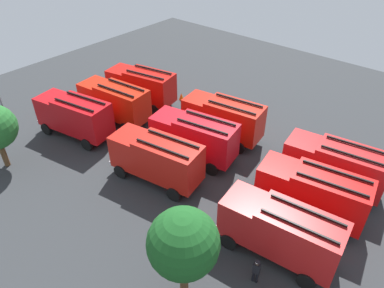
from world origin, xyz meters
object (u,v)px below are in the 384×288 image
fire_truck_2 (141,85)px  firefighter_0 (249,118)px  fire_truck_5 (114,101)px  fire_truck_3 (312,192)px  traffic_cone_1 (181,96)px  fire_truck_6 (280,230)px  traffic_cone_0 (206,230)px  fire_truck_8 (74,115)px  fire_truck_0 (335,164)px  firefighter_2 (206,241)px  fire_truck_4 (194,136)px  firefighter_3 (256,270)px  tree_0 (183,244)px  fire_truck_1 (223,117)px  fire_truck_7 (157,158)px

fire_truck_2 → firefighter_0: size_ratio=4.67×
firefighter_0 → fire_truck_5: bearing=-40.0°
fire_truck_3 → traffic_cone_1: fire_truck_3 is taller
fire_truck_6 → traffic_cone_0: fire_truck_6 is taller
fire_truck_6 → fire_truck_8: 20.13m
fire_truck_0 → fire_truck_8: size_ratio=0.99×
fire_truck_0 → traffic_cone_0: (4.32, 9.41, -1.86)m
fire_truck_3 → firefighter_2: (3.38, 6.94, -1.12)m
fire_truck_4 → fire_truck_6: size_ratio=1.01×
fire_truck_0 → firefighter_3: bearing=82.2°
fire_truck_4 → fire_truck_6: same height
fire_truck_6 → traffic_cone_1: 20.81m
tree_0 → traffic_cone_1: bearing=-48.1°
fire_truck_3 → firefighter_0: (9.20, -6.93, -1.26)m
firefighter_3 → firefighter_0: bearing=18.8°
fire_truck_1 → fire_truck_8: size_ratio=0.99×
tree_0 → firefighter_0: bearing=-68.7°
fire_truck_2 → fire_truck_6: size_ratio=1.01×
fire_truck_7 → traffic_cone_0: fire_truck_7 is taller
fire_truck_3 → firefighter_3: bearing=80.8°
fire_truck_6 → traffic_cone_0: (4.30, 1.48, -1.86)m
firefighter_0 → firefighter_2: size_ratio=0.88×
fire_truck_2 → firefighter_2: 19.60m
firefighter_2 → fire_truck_4: bearing=-25.1°
fire_truck_7 → tree_0: bearing=133.9°
fire_truck_4 → firefighter_0: 7.14m
tree_0 → fire_truck_6: bearing=-116.8°
fire_truck_1 → traffic_cone_1: 8.37m
firefighter_3 → traffic_cone_1: 22.16m
fire_truck_0 → firefighter_0: (9.22, -3.23, -1.26)m
fire_truck_1 → fire_truck_3: (-9.95, 3.78, 0.00)m
fire_truck_3 → firefighter_3: size_ratio=4.23×
firefighter_0 → tree_0: 18.04m
fire_truck_4 → fire_truck_5: 9.46m
fire_truck_1 → firefighter_3: fire_truck_1 is taller
fire_truck_5 → traffic_cone_1: (-1.94, -7.21, -1.79)m
fire_truck_5 → firefighter_0: (-10.28, -7.29, -1.26)m
fire_truck_1 → fire_truck_6: same height
firefighter_3 → fire_truck_8: bearing=68.0°
fire_truck_2 → firefighter_3: (-19.94, 10.19, -1.15)m
traffic_cone_0 → fire_truck_1: bearing=-59.3°
fire_truck_1 → fire_truck_2: 9.98m
fire_truck_3 → tree_0: tree_0 is taller
firefighter_3 → traffic_cone_1: firefighter_3 is taller
fire_truck_7 → fire_truck_4: bearing=-104.3°
fire_truck_4 → fire_truck_1: bearing=-101.2°
fire_truck_0 → fire_truck_5: 19.91m
fire_truck_1 → traffic_cone_1: (7.58, -3.07, -1.79)m
fire_truck_0 → fire_truck_4: (10.04, 3.75, 0.00)m
fire_truck_3 → fire_truck_8: bearing=2.8°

